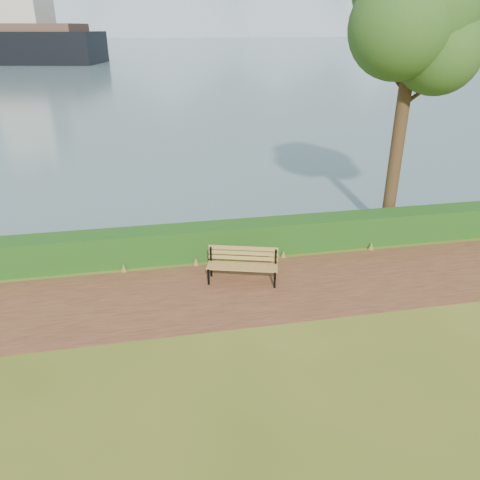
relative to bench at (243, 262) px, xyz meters
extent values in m
plane|color=#4C5B1A|center=(-0.09, -0.88, -0.56)|extent=(140.00, 140.00, 0.00)
cube|color=#53291C|center=(-0.09, -0.58, -0.55)|extent=(40.00, 3.40, 0.01)
cube|color=#163F12|center=(-0.09, 1.72, -0.06)|extent=(32.00, 0.85, 1.00)
cube|color=slate|center=(-0.09, 259.12, -0.55)|extent=(700.00, 510.00, 0.00)
cone|color=#8093AB|center=(-60.09, 394.12, 23.44)|extent=(160.00, 160.00, 48.00)
cone|color=#8093AB|center=(109.91, 399.12, 24.44)|extent=(170.00, 170.00, 50.00)
cone|color=#8093AB|center=(-10.09, 429.12, 16.94)|extent=(120.00, 120.00, 35.00)
cone|color=#8093AB|center=(149.91, 424.12, 19.44)|extent=(130.00, 130.00, 40.00)
cube|color=black|center=(-0.96, -0.06, -0.32)|extent=(0.07, 0.08, 0.49)
cube|color=black|center=(-0.83, 0.39, -0.10)|extent=(0.07, 0.08, 0.93)
cube|color=black|center=(-0.90, 0.16, -0.11)|extent=(0.21, 0.55, 0.05)
cube|color=black|center=(0.77, -0.58, -0.32)|extent=(0.07, 0.08, 0.49)
cube|color=black|center=(0.91, -0.13, -0.10)|extent=(0.07, 0.08, 0.93)
cube|color=black|center=(0.84, -0.36, -0.11)|extent=(0.21, 0.55, 0.05)
cube|color=olive|center=(-0.09, -0.29, -0.07)|extent=(1.89, 0.65, 0.04)
cube|color=olive|center=(-0.05, -0.16, -0.07)|extent=(1.89, 0.65, 0.04)
cube|color=olive|center=(-0.01, -0.03, -0.07)|extent=(1.89, 0.65, 0.04)
cube|color=olive|center=(0.03, 0.10, -0.07)|extent=(1.89, 0.65, 0.04)
cube|color=olive|center=(0.05, 0.16, 0.05)|extent=(1.87, 0.60, 0.11)
cube|color=olive|center=(0.05, 0.16, 0.21)|extent=(1.87, 0.60, 0.11)
cube|color=olive|center=(0.05, 0.16, 0.36)|extent=(1.87, 0.60, 0.11)
cylinder|color=#331F15|center=(5.60, 2.51, 3.19)|extent=(0.42, 0.42, 7.51)
sphere|color=#1C4517|center=(5.60, 2.51, 6.32)|extent=(3.54, 3.54, 3.54)
sphere|color=#1C4517|center=(6.37, 3.13, 5.70)|extent=(2.71, 2.71, 2.71)
sphere|color=#1C4517|center=(4.89, 2.02, 5.90)|extent=(2.92, 2.92, 2.92)
sphere|color=#1C4517|center=(6.15, 1.93, 5.28)|extent=(2.50, 2.50, 2.50)
cylinder|color=#331F15|center=(6.07, 2.51, 4.03)|extent=(1.10, 0.13, 0.82)
cylinder|color=#331F15|center=(5.18, 2.61, 4.55)|extent=(0.85, 0.39, 0.75)
camera|label=1|loc=(-2.27, -11.24, 5.93)|focal=35.00mm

